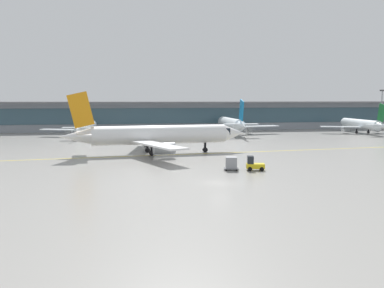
{
  "coord_description": "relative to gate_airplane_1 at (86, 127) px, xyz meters",
  "views": [
    {
      "loc": [
        -11.65,
        -49.06,
        10.26
      ],
      "look_at": [
        -0.64,
        17.61,
        3.0
      ],
      "focal_mm": 38.82,
      "sensor_mm": 36.0,
      "label": 1
    }
  ],
  "objects": [
    {
      "name": "ground_plane",
      "position": [
        22.03,
        -69.72,
        -2.67
      ],
      "size": [
        400.0,
        400.0,
        0.0
      ],
      "primitive_type": "plane",
      "color": "gray"
    },
    {
      "name": "taxiway_centreline_stripe",
      "position": [
        17.17,
        -42.68,
        -2.67
      ],
      "size": [
        109.43,
        11.95,
        0.01
      ],
      "primitive_type": "cube",
      "rotation": [
        0.0,
        0.0,
        0.11
      ],
      "color": "yellow",
      "rests_on": "ground_plane"
    },
    {
      "name": "terminal_concourse",
      "position": [
        22.03,
        20.55,
        2.25
      ],
      "size": [
        221.91,
        11.0,
        9.6
      ],
      "color": "#8C939E",
      "rests_on": "ground_plane"
    },
    {
      "name": "gate_airplane_1",
      "position": [
        0.0,
        0.0,
        0.0
      ],
      "size": [
        24.89,
        26.9,
        8.9
      ],
      "rotation": [
        0.0,
        0.0,
        1.47
      ],
      "color": "white",
      "rests_on": "ground_plane"
    },
    {
      "name": "gate_airplane_2",
      "position": [
        41.9,
        1.01,
        0.45
      ],
      "size": [
        29.2,
        31.36,
        10.4
      ],
      "rotation": [
        0.0,
        0.0,
        1.54
      ],
      "color": "white",
      "rests_on": "ground_plane"
    },
    {
      "name": "gate_airplane_3",
      "position": [
        81.98,
        -2.15,
        0.1
      ],
      "size": [
        25.93,
        27.92,
        9.25
      ],
      "rotation": [
        0.0,
        0.0,
        1.52
      ],
      "color": "white",
      "rests_on": "ground_plane"
    },
    {
      "name": "taxiing_regional_jet",
      "position": [
        16.72,
        -40.73,
        0.85
      ],
      "size": [
        35.49,
        32.81,
        11.75
      ],
      "rotation": [
        0.0,
        0.0,
        0.11
      ],
      "color": "white",
      "rests_on": "ground_plane"
    },
    {
      "name": "baggage_tug",
      "position": [
        28.95,
        -61.49,
        -1.78
      ],
      "size": [
        2.83,
        2.06,
        2.1
      ],
      "rotation": [
        0.0,
        0.0,
        -0.21
      ],
      "color": "yellow",
      "rests_on": "ground_plane"
    },
    {
      "name": "cargo_dolly_lead",
      "position": [
        25.75,
        -60.81,
        -1.62
      ],
      "size": [
        2.39,
        2.0,
        1.94
      ],
      "rotation": [
        0.0,
        0.0,
        -0.21
      ],
      "color": "#595B60",
      "rests_on": "ground_plane"
    },
    {
      "name": "apron_light_mast_1",
      "position": [
        97.61,
        11.07,
        4.81
      ],
      "size": [
        1.8,
        0.36,
        13.59
      ],
      "color": "gray",
      "rests_on": "ground_plane"
    }
  ]
}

